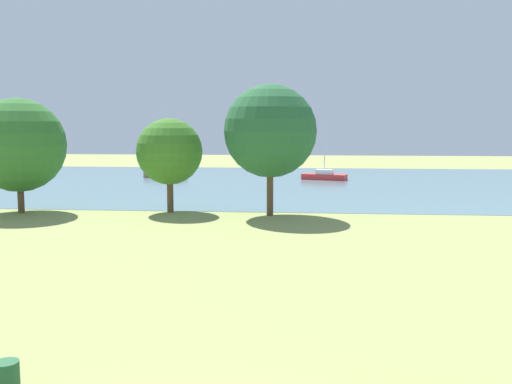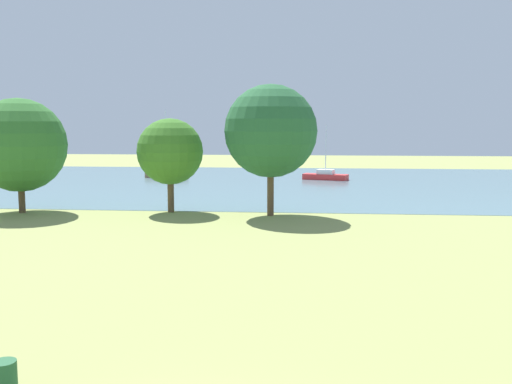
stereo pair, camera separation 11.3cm
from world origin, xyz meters
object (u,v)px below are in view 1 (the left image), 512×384
at_px(sailboat_red, 324,176).
at_px(tree_east_near, 270,131).
at_px(litter_bin, 7,379).
at_px(tree_west_far, 18,145).
at_px(tree_mid_shore, 169,152).
at_px(sailboat_brown, 165,174).

bearing_deg(sailboat_red, tree_east_near, -99.74).
height_order(litter_bin, tree_east_near, tree_east_near).
relative_size(tree_west_far, tree_mid_shore, 1.21).
xyz_separation_m(tree_west_far, tree_east_near, (17.06, 0.29, 0.96)).
bearing_deg(sailboat_red, tree_mid_shore, -115.07).
relative_size(tree_west_far, tree_east_near, 0.90).
bearing_deg(litter_bin, sailboat_brown, 99.94).
relative_size(litter_bin, tree_mid_shore, 0.12).
bearing_deg(sailboat_red, sailboat_brown, 178.43).
xyz_separation_m(sailboat_brown, tree_mid_shore, (6.38, -24.56, 3.69)).
distance_m(litter_bin, sailboat_red, 52.05).
bearing_deg(sailboat_red, tree_west_far, -130.12).
distance_m(tree_west_far, tree_east_near, 17.09).
bearing_deg(litter_bin, sailboat_red, 80.54).
distance_m(tree_west_far, tree_mid_shore, 10.18).
bearing_deg(tree_west_far, sailboat_brown, 81.81).
xyz_separation_m(litter_bin, tree_west_far, (-12.80, 26.00, 4.22)).
bearing_deg(tree_mid_shore, sailboat_red, 64.93).
xyz_separation_m(sailboat_brown, tree_east_near, (13.34, -25.53, 5.12)).
bearing_deg(tree_mid_shore, sailboat_brown, 104.56).
xyz_separation_m(tree_west_far, tree_mid_shore, (10.09, 1.26, -0.46)).
distance_m(sailboat_brown, sailboat_red, 17.65).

